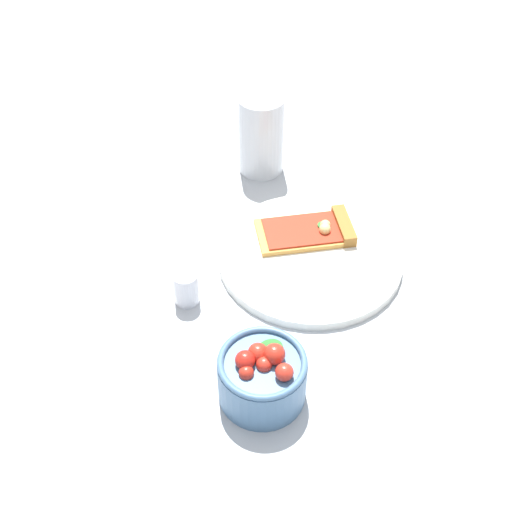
# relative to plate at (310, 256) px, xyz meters

# --- Properties ---
(ground_plane) EXTENTS (2.40, 2.40, 0.00)m
(ground_plane) POSITION_rel_plate_xyz_m (-0.03, -0.02, -0.01)
(ground_plane) COLOR #B2B7BC
(ground_plane) RESTS_ON ground
(plate) EXTENTS (0.27, 0.27, 0.01)m
(plate) POSITION_rel_plate_xyz_m (0.00, 0.00, 0.00)
(plate) COLOR silver
(plate) RESTS_ON ground_plane
(pizza_slice_main) EXTENTS (0.09, 0.15, 0.02)m
(pizza_slice_main) POSITION_rel_plate_xyz_m (0.04, -0.01, 0.01)
(pizza_slice_main) COLOR gold
(pizza_slice_main) RESTS_ON plate
(salad_bowl) EXTENTS (0.11, 0.11, 0.09)m
(salad_bowl) POSITION_rel_plate_xyz_m (-0.23, 0.09, 0.03)
(salad_bowl) COLOR #4C7299
(salad_bowl) RESTS_ON ground_plane
(soda_glass) EXTENTS (0.08, 0.08, 0.14)m
(soda_glass) POSITION_rel_plate_xyz_m (0.23, 0.05, 0.06)
(soda_glass) COLOR silver
(soda_glass) RESTS_ON ground_plane
(pepper_shaker) EXTENTS (0.03, 0.03, 0.06)m
(pepper_shaker) POSITION_rel_plate_xyz_m (-0.06, 0.18, 0.02)
(pepper_shaker) COLOR silver
(pepper_shaker) RESTS_ON ground_plane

